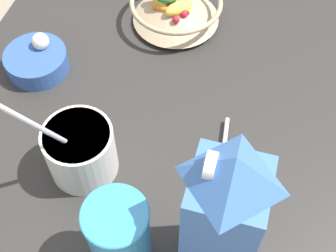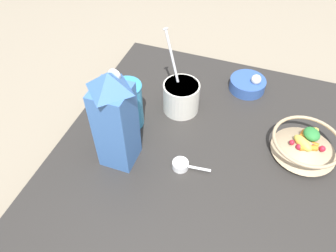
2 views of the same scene
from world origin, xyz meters
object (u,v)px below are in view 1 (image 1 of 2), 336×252
Objects in this scene: fruit_bowl at (176,8)px; drinking_cup at (119,236)px; garlic_bowl at (37,60)px; yogurt_tub at (80,149)px; milk_carton at (222,219)px.

drinking_cup reaches higher than fruit_bowl.
drinking_cup is at bearing 42.00° from garlic_bowl.
fruit_bowl is 0.53m from drinking_cup.
fruit_bowl is 0.40m from yogurt_tub.
garlic_bowl is at bearing -138.00° from drinking_cup.
fruit_bowl is 0.54m from milk_carton.
milk_carton reaches higher than garlic_bowl.
drinking_cup is 0.43m from garlic_bowl.
drinking_cup is (0.52, 0.06, 0.04)m from fruit_bowl.
milk_carton is at bearing 103.26° from drinking_cup.
yogurt_tub is at bearing -138.65° from drinking_cup.
yogurt_tub is at bearing -8.11° from fruit_bowl.
fruit_bowl is 1.59× the size of garlic_bowl.
drinking_cup is (0.03, -0.13, -0.07)m from milk_carton.
fruit_bowl is 0.31m from garlic_bowl.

